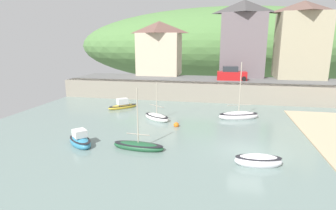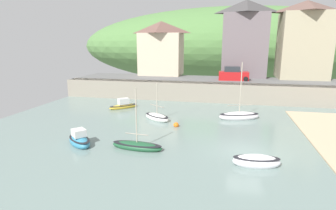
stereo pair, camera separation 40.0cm
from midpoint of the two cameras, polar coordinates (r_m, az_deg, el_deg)
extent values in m
cube|color=gray|center=(20.40, 16.55, -9.56)|extent=(48.00, 40.00, 0.06)
cube|color=gray|center=(36.45, 14.99, 2.40)|extent=(48.00, 2.40, 2.40)
cube|color=#606060|center=(39.93, 14.89, 4.96)|extent=(48.00, 9.00, 0.10)
ellipsoid|color=#507D41|center=(74.06, 13.68, 11.91)|extent=(80.00, 44.00, 19.19)
cube|color=beige|center=(45.37, -1.15, 10.59)|extent=(6.66, 5.06, 6.68)
pyramid|color=brown|center=(45.40, -1.17, 16.00)|extent=(6.96, 5.36, 1.89)
cube|color=slate|center=(44.12, 15.97, 11.88)|extent=(6.58, 4.42, 9.50)
pyramid|color=#423F40|center=(44.43, 16.45, 19.24)|extent=(6.88, 4.72, 1.91)
cube|color=tan|center=(45.33, 26.69, 11.00)|extent=(6.61, 5.94, 9.44)
pyramid|color=brown|center=(45.61, 27.43, 17.93)|extent=(6.91, 6.24, 1.63)
ellipsoid|color=gold|center=(32.67, -8.95, -0.35)|extent=(3.24, 3.21, 0.61)
ellipsoid|color=black|center=(32.63, -8.96, -0.07)|extent=(3.18, 3.15, 0.12)
cube|color=silver|center=(32.53, -8.99, 0.78)|extent=(1.38, 1.38, 0.71)
ellipsoid|color=teal|center=(21.92, -17.55, -7.30)|extent=(3.01, 2.87, 0.85)
ellipsoid|color=black|center=(21.85, -17.59, -6.72)|extent=(2.95, 2.81, 0.12)
cube|color=silver|center=(21.70, -17.68, -5.56)|extent=(1.35, 1.34, 0.54)
ellipsoid|color=white|center=(27.46, -1.90, -2.64)|extent=(3.33, 2.84, 0.80)
ellipsoid|color=black|center=(27.40, -1.91, -2.19)|extent=(3.26, 2.79, 0.12)
cylinder|color=#B2A893|center=(27.00, -1.94, 1.38)|extent=(0.09, 0.09, 3.12)
cylinder|color=gray|center=(27.16, -1.92, -0.18)|extent=(1.69, 1.19, 0.07)
ellipsoid|color=#1F5332|center=(20.23, -5.95, -8.62)|extent=(3.98, 1.48, 0.66)
ellipsoid|color=black|center=(20.17, -5.96, -8.14)|extent=(3.90, 1.45, 0.12)
cylinder|color=#B2A893|center=(19.50, -6.11, -2.22)|extent=(0.09, 0.09, 4.01)
cylinder|color=gray|center=(19.91, -6.01, -6.10)|extent=(1.79, 0.22, 0.07)
ellipsoid|color=white|center=(28.68, 15.07, -2.31)|extent=(4.34, 2.58, 0.97)
ellipsoid|color=black|center=(28.62, 15.10, -1.80)|extent=(4.26, 2.53, 0.12)
cylinder|color=#B2A893|center=(28.07, 15.42, 3.57)|extent=(0.09, 0.09, 4.99)
cylinder|color=gray|center=(28.41, 15.20, -0.04)|extent=(2.42, 0.88, 0.07)
ellipsoid|color=white|center=(18.42, 18.63, -11.22)|extent=(3.06, 1.44, 0.96)
ellipsoid|color=black|center=(18.32, 18.69, -10.47)|extent=(3.00, 1.41, 0.12)
cube|color=#B4191B|center=(39.83, 13.84, 5.94)|extent=(4.18, 1.89, 1.20)
cube|color=#282D33|center=(39.72, 13.55, 7.32)|extent=(2.17, 1.60, 0.80)
cylinder|color=black|center=(40.72, 16.13, 5.56)|extent=(0.64, 0.22, 0.64)
cylinder|color=black|center=(39.14, 16.26, 5.27)|extent=(0.64, 0.22, 0.64)
cylinder|color=black|center=(40.65, 11.47, 5.80)|extent=(0.64, 0.22, 0.64)
cylinder|color=black|center=(39.06, 11.41, 5.52)|extent=(0.64, 0.22, 0.64)
sphere|color=orange|center=(25.26, 2.17, -4.21)|extent=(0.50, 0.50, 0.50)
camera|label=1|loc=(0.20, -89.26, 0.17)|focal=29.07mm
camera|label=2|loc=(0.20, 90.74, -0.17)|focal=29.07mm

